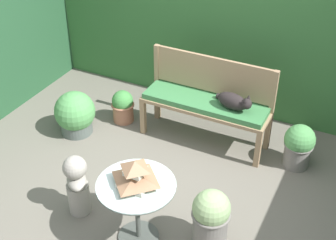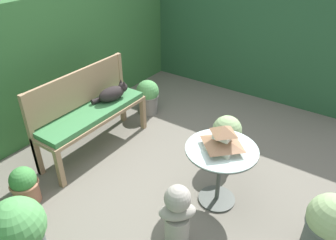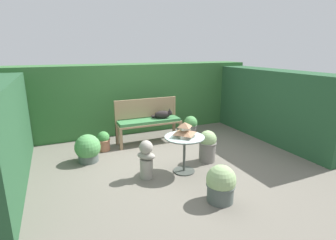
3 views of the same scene
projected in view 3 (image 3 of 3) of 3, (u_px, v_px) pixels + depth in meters
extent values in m
plane|color=#666056|center=(169.00, 160.00, 5.19)|extent=(30.00, 30.00, 0.00)
cube|color=#336633|center=(134.00, 97.00, 7.02)|extent=(6.40, 0.87, 1.75)
cube|color=#234C2D|center=(276.00, 106.00, 6.21)|extent=(0.70, 3.50, 1.65)
cube|color=#937556|center=(121.00, 140.00, 5.66)|extent=(0.06, 0.06, 0.45)
cube|color=#937556|center=(180.00, 132.00, 6.21)|extent=(0.06, 0.06, 0.45)
cube|color=#937556|center=(117.00, 135.00, 5.98)|extent=(0.06, 0.06, 0.45)
cube|color=#937556|center=(174.00, 128.00, 6.54)|extent=(0.06, 0.06, 0.45)
cube|color=#937556|center=(149.00, 123.00, 6.03)|extent=(1.49, 0.43, 0.04)
cube|color=#387542|center=(149.00, 121.00, 6.02)|extent=(1.43, 0.40, 0.06)
cube|color=#937556|center=(116.00, 123.00, 5.92)|extent=(0.06, 0.06, 1.01)
cube|color=#937556|center=(174.00, 117.00, 6.47)|extent=(0.06, 0.06, 1.01)
cube|color=#937556|center=(146.00, 108.00, 6.12)|extent=(1.43, 0.04, 0.44)
ellipsoid|color=black|center=(162.00, 115.00, 6.10)|extent=(0.39, 0.25, 0.18)
sphere|color=black|center=(170.00, 113.00, 6.12)|extent=(0.12, 0.12, 0.12)
cone|color=black|center=(169.00, 109.00, 6.14)|extent=(0.05, 0.05, 0.05)
cone|color=black|center=(170.00, 110.00, 6.07)|extent=(0.05, 0.05, 0.05)
cylinder|color=black|center=(156.00, 116.00, 6.16)|extent=(0.21, 0.10, 0.06)
cylinder|color=#424742|center=(184.00, 171.00, 4.70)|extent=(0.38, 0.38, 0.02)
cylinder|color=#424742|center=(184.00, 155.00, 4.61)|extent=(0.04, 0.04, 0.65)
cylinder|color=silver|center=(185.00, 137.00, 4.53)|extent=(0.70, 0.70, 0.01)
torus|color=#424742|center=(185.00, 137.00, 4.53)|extent=(0.70, 0.70, 0.02)
cube|color=beige|center=(185.00, 135.00, 4.52)|extent=(0.25, 0.25, 0.05)
pyramid|color=#936B4C|center=(185.00, 132.00, 4.50)|extent=(0.34, 0.34, 0.07)
cube|color=beige|center=(185.00, 128.00, 4.49)|extent=(0.16, 0.16, 0.05)
pyramid|color=#936B4C|center=(185.00, 125.00, 4.47)|extent=(0.21, 0.21, 0.08)
cylinder|color=gray|center=(147.00, 168.00, 4.43)|extent=(0.22, 0.22, 0.34)
ellipsoid|color=gray|center=(146.00, 156.00, 4.37)|extent=(0.35, 0.36, 0.13)
sphere|color=gray|center=(146.00, 147.00, 4.33)|extent=(0.23, 0.23, 0.23)
cylinder|color=slate|center=(207.00, 152.00, 5.08)|extent=(0.32, 0.32, 0.39)
torus|color=slate|center=(208.00, 143.00, 5.03)|extent=(0.35, 0.35, 0.03)
sphere|color=#89A870|center=(208.00, 139.00, 5.02)|extent=(0.34, 0.34, 0.34)
cylinder|color=slate|center=(190.00, 131.00, 6.57)|extent=(0.29, 0.29, 0.29)
torus|color=slate|center=(191.00, 125.00, 6.54)|extent=(0.32, 0.32, 0.03)
sphere|color=#4C8E4C|center=(191.00, 123.00, 6.52)|extent=(0.34, 0.34, 0.34)
cylinder|color=#9E664C|center=(104.00, 145.00, 5.65)|extent=(0.26, 0.26, 0.25)
torus|color=#9E664C|center=(103.00, 140.00, 5.62)|extent=(0.29, 0.29, 0.03)
sphere|color=#3D7F3D|center=(103.00, 137.00, 5.60)|extent=(0.27, 0.27, 0.27)
cylinder|color=#4C5651|center=(220.00, 193.00, 3.75)|extent=(0.38, 0.38, 0.26)
torus|color=#4C5651|center=(221.00, 185.00, 3.72)|extent=(0.42, 0.42, 0.03)
sphere|color=#89A870|center=(221.00, 180.00, 3.70)|extent=(0.43, 0.43, 0.43)
cylinder|color=#4C5651|center=(88.00, 156.00, 5.09)|extent=(0.38, 0.38, 0.21)
torus|color=#4C5651|center=(88.00, 152.00, 5.06)|extent=(0.42, 0.42, 0.03)
sphere|color=#4C8E4C|center=(88.00, 147.00, 5.04)|extent=(0.49, 0.49, 0.49)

